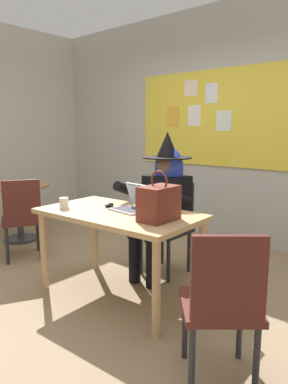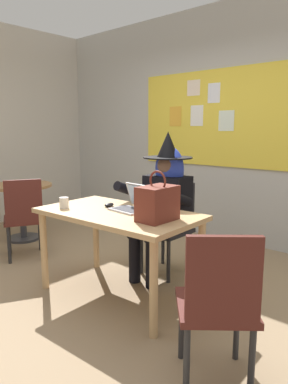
{
  "view_description": "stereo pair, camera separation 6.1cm",
  "coord_description": "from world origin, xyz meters",
  "px_view_note": "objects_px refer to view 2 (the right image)",
  "views": [
    {
      "loc": [
        2.29,
        -2.05,
        1.42
      ],
      "look_at": [
        0.23,
        0.33,
        0.86
      ],
      "focal_mm": 33.52,
      "sensor_mm": 36.0,
      "label": 1
    },
    {
      "loc": [
        2.33,
        -2.01,
        1.42
      ],
      "look_at": [
        0.23,
        0.33,
        0.86
      ],
      "focal_mm": 33.52,
      "sensor_mm": 36.0,
      "label": 2
    }
  ],
  "objects_px": {
    "laptop": "(133,204)",
    "handbag": "(157,203)",
    "coffee_mug": "(64,203)",
    "chair_spare_by_window": "(24,214)",
    "person_costumed": "(164,196)",
    "side_table_round": "(22,199)",
    "chair_extra_corner": "(218,301)",
    "chair_at_desk": "(171,222)",
    "desk_main": "(118,222)",
    "computer_mouse": "(109,205)"
  },
  "relations": [
    {
      "from": "chair_at_desk",
      "to": "handbag",
      "type": "bearing_deg",
      "value": 30.77
    },
    {
      "from": "person_costumed",
      "to": "chair_spare_by_window",
      "type": "height_order",
      "value": "person_costumed"
    },
    {
      "from": "coffee_mug",
      "to": "side_table_round",
      "type": "xyz_separation_m",
      "value": [
        -1.63,
        0.51,
        -0.25
      ]
    },
    {
      "from": "desk_main",
      "to": "chair_spare_by_window",
      "type": "xyz_separation_m",
      "value": [
        -1.4,
        -0.07,
        -0.15
      ]
    },
    {
      "from": "desk_main",
      "to": "chair_spare_by_window",
      "type": "relative_size",
      "value": 1.55
    },
    {
      "from": "person_costumed",
      "to": "laptop",
      "type": "distance_m",
      "value": 0.49
    },
    {
      "from": "person_costumed",
      "to": "handbag",
      "type": "height_order",
      "value": "person_costumed"
    },
    {
      "from": "desk_main",
      "to": "person_costumed",
      "type": "distance_m",
      "value": 0.63
    },
    {
      "from": "handbag",
      "to": "person_costumed",
      "type": "bearing_deg",
      "value": 125.35
    },
    {
      "from": "chair_at_desk",
      "to": "computer_mouse",
      "type": "relative_size",
      "value": 8.69
    },
    {
      "from": "chair_spare_by_window",
      "to": "person_costumed",
      "type": "bearing_deg",
      "value": -125.88
    },
    {
      "from": "coffee_mug",
      "to": "chair_extra_corner",
      "type": "height_order",
      "value": "chair_extra_corner"
    },
    {
      "from": "coffee_mug",
      "to": "chair_spare_by_window",
      "type": "height_order",
      "value": "chair_spare_by_window"
    },
    {
      "from": "chair_at_desk",
      "to": "chair_spare_by_window",
      "type": "distance_m",
      "value": 1.6
    },
    {
      "from": "person_costumed",
      "to": "chair_extra_corner",
      "type": "xyz_separation_m",
      "value": [
        1.21,
        -1.04,
        -0.28
      ]
    },
    {
      "from": "desk_main",
      "to": "computer_mouse",
      "type": "bearing_deg",
      "value": 158.94
    },
    {
      "from": "desk_main",
      "to": "handbag",
      "type": "distance_m",
      "value": 0.49
    },
    {
      "from": "handbag",
      "to": "chair_extra_corner",
      "type": "height_order",
      "value": "handbag"
    },
    {
      "from": "side_table_round",
      "to": "chair_extra_corner",
      "type": "distance_m",
      "value": 3.35
    },
    {
      "from": "coffee_mug",
      "to": "chair_extra_corner",
      "type": "distance_m",
      "value": 1.68
    },
    {
      "from": "desk_main",
      "to": "side_table_round",
      "type": "bearing_deg",
      "value": 172.26
    },
    {
      "from": "chair_spare_by_window",
      "to": "handbag",
      "type": "bearing_deg",
      "value": -150.24
    },
    {
      "from": "handbag",
      "to": "chair_extra_corner",
      "type": "xyz_separation_m",
      "value": [
        0.77,
        -0.41,
        -0.37
      ]
    },
    {
      "from": "computer_mouse",
      "to": "side_table_round",
      "type": "xyz_separation_m",
      "value": [
        -1.88,
        0.21,
        -0.22
      ]
    },
    {
      "from": "computer_mouse",
      "to": "side_table_round",
      "type": "relative_size",
      "value": 0.14
    },
    {
      "from": "chair_at_desk",
      "to": "coffee_mug",
      "type": "height_order",
      "value": "chair_at_desk"
    },
    {
      "from": "coffee_mug",
      "to": "side_table_round",
      "type": "height_order",
      "value": "coffee_mug"
    },
    {
      "from": "laptop",
      "to": "handbag",
      "type": "xyz_separation_m",
      "value": [
        0.38,
        -0.14,
        0.09
      ]
    },
    {
      "from": "chair_at_desk",
      "to": "computer_mouse",
      "type": "height_order",
      "value": "chair_at_desk"
    },
    {
      "from": "side_table_round",
      "to": "chair_extra_corner",
      "type": "relative_size",
      "value": 0.84
    },
    {
      "from": "person_costumed",
      "to": "handbag",
      "type": "xyz_separation_m",
      "value": [
        0.44,
        -0.62,
        0.09
      ]
    },
    {
      "from": "handbag",
      "to": "chair_spare_by_window",
      "type": "height_order",
      "value": "handbag"
    },
    {
      "from": "coffee_mug",
      "to": "chair_spare_by_window",
      "type": "relative_size",
      "value": 0.11
    },
    {
      "from": "coffee_mug",
      "to": "chair_extra_corner",
      "type": "bearing_deg",
      "value": -6.9
    },
    {
      "from": "desk_main",
      "to": "coffee_mug",
      "type": "height_order",
      "value": "coffee_mug"
    },
    {
      "from": "chair_at_desk",
      "to": "computer_mouse",
      "type": "xyz_separation_m",
      "value": [
        -0.18,
        -0.66,
        0.25
      ]
    },
    {
      "from": "person_costumed",
      "to": "side_table_round",
      "type": "bearing_deg",
      "value": -84.17
    },
    {
      "from": "desk_main",
      "to": "person_costumed",
      "type": "height_order",
      "value": "person_costumed"
    },
    {
      "from": "person_costumed",
      "to": "coffee_mug",
      "type": "xyz_separation_m",
      "value": [
        -0.43,
        -0.84,
        0.0
      ]
    },
    {
      "from": "laptop",
      "to": "side_table_round",
      "type": "bearing_deg",
      "value": -179.4
    },
    {
      "from": "person_costumed",
      "to": "chair_extra_corner",
      "type": "height_order",
      "value": "person_costumed"
    },
    {
      "from": "desk_main",
      "to": "laptop",
      "type": "height_order",
      "value": "laptop"
    },
    {
      "from": "computer_mouse",
      "to": "coffee_mug",
      "type": "height_order",
      "value": "coffee_mug"
    },
    {
      "from": "desk_main",
      "to": "laptop",
      "type": "bearing_deg",
      "value": 69.39
    },
    {
      "from": "person_costumed",
      "to": "handbag",
      "type": "bearing_deg",
      "value": 32.07
    },
    {
      "from": "chair_at_desk",
      "to": "handbag",
      "type": "height_order",
      "value": "handbag"
    },
    {
      "from": "side_table_round",
      "to": "chair_spare_by_window",
      "type": "xyz_separation_m",
      "value": [
        0.68,
        -0.36,
        -0.03
      ]
    },
    {
      "from": "handbag",
      "to": "chair_extra_corner",
      "type": "bearing_deg",
      "value": -28.22
    },
    {
      "from": "chair_at_desk",
      "to": "coffee_mug",
      "type": "xyz_separation_m",
      "value": [
        -0.43,
        -0.96,
        0.28
      ]
    },
    {
      "from": "chair_spare_by_window",
      "to": "coffee_mug",
      "type": "bearing_deg",
      "value": -161.18
    }
  ]
}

